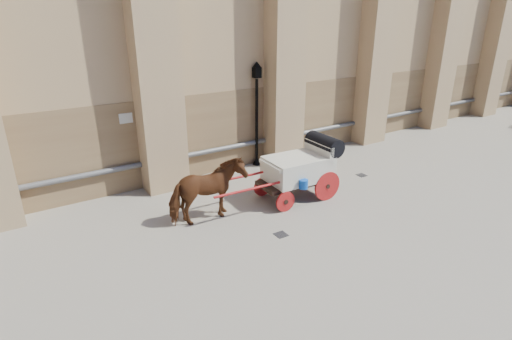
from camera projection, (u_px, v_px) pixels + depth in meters
ground at (246, 222)px, 11.49m from camera, size 90.00×90.00×0.00m
horse at (208, 192)px, 11.21m from camera, size 0.99×2.16×1.83m
carriage at (302, 166)px, 12.74m from camera, size 4.52×1.63×1.95m
street_lamp at (257, 112)px, 15.15m from camera, size 0.37×0.37×3.99m
drain_grate_near at (281, 235)px, 10.78m from camera, size 0.32×0.32×0.01m
drain_grate_far at (362, 175)px, 14.82m from camera, size 0.34×0.34×0.01m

